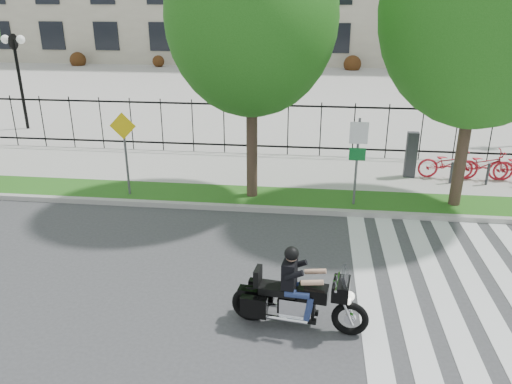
# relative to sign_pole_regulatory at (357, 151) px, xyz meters

# --- Properties ---
(ground) EXTENTS (120.00, 120.00, 0.00)m
(ground) POSITION_rel_sign_pole_regulatory_xyz_m (-2.18, -4.58, -1.74)
(ground) COLOR #39393C
(ground) RESTS_ON ground
(curb) EXTENTS (60.00, 0.20, 0.15)m
(curb) POSITION_rel_sign_pole_regulatory_xyz_m (-2.18, -0.48, -1.66)
(curb) COLOR #A3A099
(curb) RESTS_ON ground
(grass_verge) EXTENTS (60.00, 1.50, 0.15)m
(grass_verge) POSITION_rel_sign_pole_regulatory_xyz_m (-2.18, 0.37, -1.66)
(grass_verge) COLOR #255615
(grass_verge) RESTS_ON ground
(sidewalk) EXTENTS (60.00, 3.50, 0.15)m
(sidewalk) POSITION_rel_sign_pole_regulatory_xyz_m (-2.18, 2.87, -1.66)
(sidewalk) COLOR #A9A59E
(sidewalk) RESTS_ON ground
(plaza) EXTENTS (80.00, 34.00, 0.10)m
(plaza) POSITION_rel_sign_pole_regulatory_xyz_m (-2.18, 20.42, -1.69)
(plaza) COLOR #A9A59E
(plaza) RESTS_ON ground
(crosswalk_stripes) EXTENTS (5.70, 8.00, 0.01)m
(crosswalk_stripes) POSITION_rel_sign_pole_regulatory_xyz_m (2.65, -4.58, -1.73)
(crosswalk_stripes) COLOR silver
(crosswalk_stripes) RESTS_ON ground
(iron_fence) EXTENTS (30.00, 0.06, 2.00)m
(iron_fence) POSITION_rel_sign_pole_regulatory_xyz_m (-2.18, 4.62, -0.59)
(iron_fence) COLOR black
(iron_fence) RESTS_ON sidewalk
(lamp_post_left) EXTENTS (1.06, 0.70, 4.25)m
(lamp_post_left) POSITION_rel_sign_pole_regulatory_xyz_m (-14.18, 7.42, 1.47)
(lamp_post_left) COLOR black
(lamp_post_left) RESTS_ON ground
(street_tree_1) EXTENTS (4.60, 4.60, 7.70)m
(street_tree_1) POSITION_rel_sign_pole_regulatory_xyz_m (-2.98, 0.37, 3.45)
(street_tree_1) COLOR #31221A
(street_tree_1) RESTS_ON grass_verge
(street_tree_2) EXTENTS (5.20, 5.20, 8.24)m
(street_tree_2) POSITION_rel_sign_pole_regulatory_xyz_m (2.86, 0.37, 3.65)
(street_tree_2) COLOR #31221A
(street_tree_2) RESTS_ON grass_verge
(sign_pole_regulatory) EXTENTS (0.50, 0.09, 2.50)m
(sign_pole_regulatory) POSITION_rel_sign_pole_regulatory_xyz_m (0.00, 0.00, 0.00)
(sign_pole_regulatory) COLOR #59595B
(sign_pole_regulatory) RESTS_ON grass_verge
(sign_pole_warning) EXTENTS (0.78, 0.09, 2.49)m
(sign_pole_warning) POSITION_rel_sign_pole_regulatory_xyz_m (-6.65, 0.00, 0.00)
(sign_pole_warning) COLOR #59595B
(sign_pole_warning) RESTS_ON grass_verge
(motorcycle_rider) EXTENTS (2.53, 0.88, 1.95)m
(motorcycle_rider) POSITION_rel_sign_pole_regulatory_xyz_m (-1.37, -5.68, -1.09)
(motorcycle_rider) COLOR black
(motorcycle_rider) RESTS_ON ground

